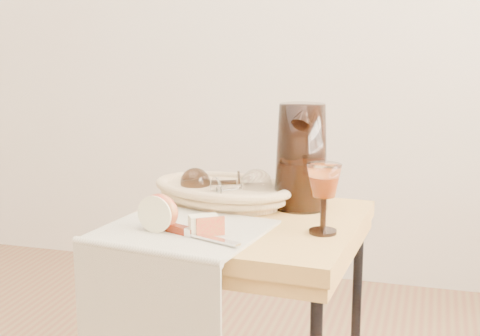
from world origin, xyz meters
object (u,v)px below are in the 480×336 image
(apple_half, at_px, (160,212))
(table_knife, at_px, (193,233))
(pitcher, at_px, (301,156))
(goblet_lying_b, at_px, (239,187))
(wine_goblet, at_px, (324,198))
(tea_towel, at_px, (183,231))
(bread_basket, at_px, (223,194))
(goblet_lying_a, at_px, (214,183))

(apple_half, distance_m, table_knife, 0.09)
(pitcher, xyz_separation_m, apple_half, (-0.24, -0.28, -0.08))
(apple_half, bearing_deg, table_knife, -10.11)
(goblet_lying_b, height_order, pitcher, pitcher)
(wine_goblet, relative_size, apple_half, 1.78)
(pitcher, xyz_separation_m, table_knife, (-0.16, -0.30, -0.11))
(table_knife, bearing_deg, tea_towel, 154.52)
(tea_towel, height_order, table_knife, table_knife)
(table_knife, bearing_deg, apple_half, -176.22)
(bread_basket, distance_m, wine_goblet, 0.32)
(goblet_lying_a, relative_size, apple_half, 1.42)
(tea_towel, bearing_deg, apple_half, -151.93)
(bread_basket, relative_size, table_knife, 1.52)
(goblet_lying_a, xyz_separation_m, goblet_lying_b, (0.07, -0.03, 0.00))
(bread_basket, xyz_separation_m, apple_half, (-0.06, -0.25, 0.02))
(goblet_lying_a, distance_m, wine_goblet, 0.35)
(tea_towel, bearing_deg, table_knife, -38.00)
(wine_goblet, distance_m, table_knife, 0.28)
(tea_towel, bearing_deg, goblet_lying_b, 83.17)
(tea_towel, distance_m, table_knife, 0.06)
(tea_towel, height_order, goblet_lying_b, goblet_lying_b)
(tea_towel, relative_size, bread_basket, 1.04)
(goblet_lying_a, height_order, pitcher, pitcher)
(apple_half, bearing_deg, wine_goblet, 22.23)
(bread_basket, distance_m, pitcher, 0.21)
(tea_towel, relative_size, table_knife, 1.58)
(wine_goblet, relative_size, table_knife, 0.72)
(pitcher, bearing_deg, tea_towel, -114.40)
(table_knife, bearing_deg, bread_basket, 116.24)
(bread_basket, relative_size, goblet_lying_b, 2.51)
(bread_basket, relative_size, wine_goblet, 2.11)
(goblet_lying_a, relative_size, table_knife, 0.58)
(goblet_lying_a, distance_m, apple_half, 0.27)
(goblet_lying_a, bearing_deg, wine_goblet, 129.33)
(bread_basket, height_order, table_knife, bread_basket)
(tea_towel, relative_size, pitcher, 1.15)
(goblet_lying_b, relative_size, table_knife, 0.61)
(goblet_lying_b, height_order, table_knife, goblet_lying_b)
(apple_half, bearing_deg, goblet_lying_b, 73.27)
(apple_half, bearing_deg, pitcher, 55.90)
(pitcher, bearing_deg, table_knife, -104.96)
(bread_basket, height_order, goblet_lying_a, goblet_lying_a)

